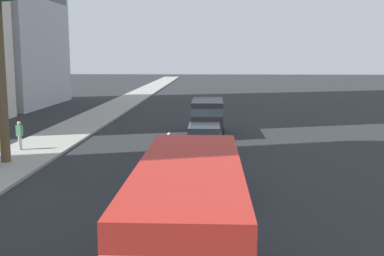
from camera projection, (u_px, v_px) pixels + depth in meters
ground_plane at (172, 128)px, 34.61m from camera, size 198.00×198.00×0.00m
sidewalk_right at (79, 126)px, 34.89m from camera, size 162.00×3.69×0.15m
lane_stripe_mid at (127, 209)px, 16.29m from camera, size 3.20×0.16×0.01m
lane_stripe_far at (167, 137)px, 30.77m from camera, size 3.20×0.16×0.01m
minibus_lead at (190, 229)px, 9.74m from camera, size 6.93×2.26×3.11m
van_second at (207, 115)px, 31.48m from camera, size 4.82×2.16×2.35m
car_third at (204, 141)px, 24.75m from camera, size 4.40×1.86×1.68m
car_fourth at (204, 173)px, 18.06m from camera, size 4.57×1.93×1.65m
pedestrian_near_lamp at (20, 134)px, 25.66m from camera, size 0.30×0.37×1.57m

